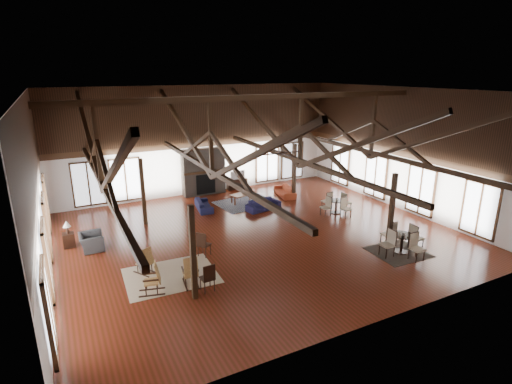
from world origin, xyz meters
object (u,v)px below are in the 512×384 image
sofa_orange (285,191)px  tv_console (237,184)px  sofa_navy_front (263,205)px  armchair (91,242)px  cafe_table_far (336,204)px  coffee_table (242,195)px  sofa_navy_left (204,205)px  cafe_table_near (402,240)px

sofa_orange → tv_console: tv_console is taller
sofa_navy_front → armchair: (-8.21, -1.06, 0.07)m
cafe_table_far → coffee_table: bearing=133.6°
sofa_navy_left → coffee_table: (2.21, 0.11, 0.18)m
tv_console → armchair: bearing=-149.4°
sofa_navy_left → sofa_orange: (4.85, 0.15, 0.02)m
sofa_navy_left → armchair: armchair is taller
armchair → tv_console: bearing=-58.6°
sofa_navy_left → coffee_table: 2.22m
coffee_table → cafe_table_near: size_ratio=0.71×
sofa_navy_left → sofa_orange: size_ratio=0.93×
armchair → cafe_table_near: cafe_table_near is taller
coffee_table → sofa_navy_left: bearing=167.0°
sofa_navy_front → tv_console: bearing=75.7°
sofa_navy_front → cafe_table_near: bearing=-79.7°
sofa_navy_left → cafe_table_near: cafe_table_near is taller
coffee_table → armchair: size_ratio=1.40×
sofa_navy_front → cafe_table_far: 3.60m
sofa_navy_left → cafe_table_near: (5.10, -8.16, 0.26)m
sofa_navy_front → tv_console: size_ratio=1.49×
coffee_table → cafe_table_far: bearing=-62.3°
sofa_orange → tv_console: 3.07m
sofa_orange → armchair: armchair is taller
cafe_table_far → sofa_orange: bearing=101.8°
armchair → cafe_table_far: (11.14, -1.02, 0.14)m
sofa_navy_left → tv_console: size_ratio=1.43×
cafe_table_near → sofa_navy_left: bearing=122.0°
tv_console → coffee_table: bearing=-107.9°
coffee_table → cafe_table_far: 4.93m
sofa_navy_left → cafe_table_near: bearing=-139.1°
coffee_table → cafe_table_far: cafe_table_far is taller
sofa_orange → armchair: size_ratio=1.84×
sofa_navy_left → sofa_orange: 4.86m
coffee_table → cafe_table_near: cafe_table_near is taller
sofa_navy_front → sofa_orange: bearing=25.7°
sofa_navy_left → cafe_table_near: size_ratio=0.87×
coffee_table → cafe_table_near: (2.89, -8.27, 0.08)m
sofa_navy_front → coffee_table: (-0.46, 1.49, 0.17)m
sofa_navy_front → sofa_orange: sofa_orange is taller
sofa_orange → coffee_table: (-2.65, -0.04, 0.16)m
cafe_table_near → tv_console: bearing=100.9°
sofa_navy_front → armchair: armchair is taller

